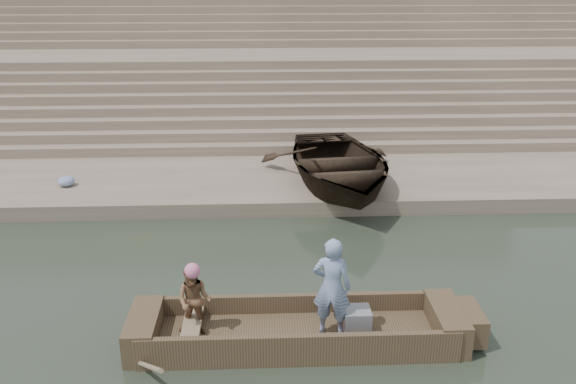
{
  "coord_description": "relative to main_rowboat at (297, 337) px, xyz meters",
  "views": [
    {
      "loc": [
        1.14,
        -7.87,
        6.02
      ],
      "look_at": [
        1.65,
        4.18,
        1.4
      ],
      "focal_mm": 37.24,
      "sensor_mm": 36.0,
      "label": 1
    }
  ],
  "objects": [
    {
      "name": "main_rowboat",
      "position": [
        0.0,
        0.0,
        0.0
      ],
      "size": [
        5.0,
        1.3,
        0.22
      ],
      "primitive_type": "cube",
      "color": "brown",
      "rests_on": "ground"
    },
    {
      "name": "television",
      "position": [
        1.0,
        0.0,
        0.31
      ],
      "size": [
        0.46,
        0.42,
        0.4
      ],
      "color": "slate",
      "rests_on": "main_rowboat"
    },
    {
      "name": "ghat_steps",
      "position": [
        -1.65,
        16.51,
        1.69
      ],
      "size": [
        32.0,
        11.0,
        5.2
      ],
      "color": "gray",
      "rests_on": "ground"
    },
    {
      "name": "upper_landing",
      "position": [
        -1.65,
        21.82,
        2.49
      ],
      "size": [
        32.0,
        3.0,
        5.2
      ],
      "primitive_type": "cube",
      "color": "gray",
      "rests_on": "ground"
    },
    {
      "name": "cloth_bundles",
      "position": [
        -2.41,
        7.36,
        0.42
      ],
      "size": [
        7.33,
        1.51,
        0.26
      ],
      "color": "#3F5999",
      "rests_on": "lower_landing"
    },
    {
      "name": "lower_landing",
      "position": [
        -1.65,
        7.32,
        0.09
      ],
      "size": [
        32.0,
        4.0,
        0.4
      ],
      "primitive_type": "cube",
      "color": "gray",
      "rests_on": "ground"
    },
    {
      "name": "mid_landing",
      "position": [
        -1.65,
        14.82,
        1.29
      ],
      "size": [
        32.0,
        3.0,
        2.8
      ],
      "primitive_type": "cube",
      "color": "gray",
      "rests_on": "ground"
    },
    {
      "name": "rowboat_trim",
      "position": [
        0.21,
        -0.01,
        0.2
      ],
      "size": [
        6.04,
        2.63,
        1.89
      ],
      "color": "brown",
      "rests_on": "ground"
    },
    {
      "name": "ground",
      "position": [
        -1.65,
        -0.68,
        -0.11
      ],
      "size": [
        120.0,
        120.0,
        0.0
      ],
      "primitive_type": "plane",
      "color": "#242E22",
      "rests_on": "ground"
    },
    {
      "name": "beached_rowboat",
      "position": [
        1.5,
        6.69,
        0.85
      ],
      "size": [
        4.38,
        5.74,
        1.11
      ],
      "primitive_type": "imported",
      "rotation": [
        0.0,
        0.0,
        0.11
      ],
      "color": "#2D2116",
      "rests_on": "lower_landing"
    },
    {
      "name": "rowing_man",
      "position": [
        -1.7,
        0.05,
        0.72
      ],
      "size": [
        0.68,
        0.58,
        1.22
      ],
      "primitive_type": "imported",
      "rotation": [
        0.0,
        0.0,
        -0.21
      ],
      "color": "#236937",
      "rests_on": "main_rowboat"
    },
    {
      "name": "standing_man",
      "position": [
        0.57,
        -0.05,
        0.98
      ],
      "size": [
        0.72,
        0.55,
        1.74
      ],
      "primitive_type": "imported",
      "rotation": [
        0.0,
        0.0,
        2.91
      ],
      "color": "navy",
      "rests_on": "main_rowboat"
    }
  ]
}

